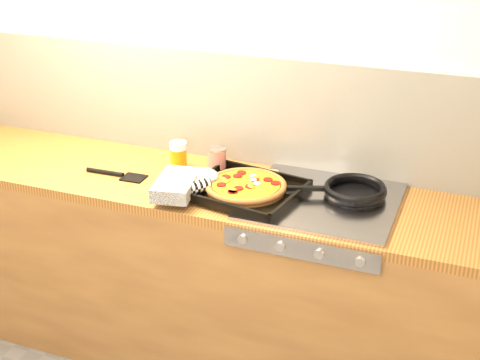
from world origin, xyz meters
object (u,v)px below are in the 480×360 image
at_px(pizza_on_tray, 227,186).
at_px(juice_glass, 178,155).
at_px(frying_pan, 354,191).
at_px(tomato_can, 217,160).

bearing_deg(pizza_on_tray, juice_glass, 149.63).
xyz_separation_m(frying_pan, tomato_can, (-0.62, 0.05, 0.02)).
relative_size(tomato_can, juice_glass, 0.91).
xyz_separation_m(pizza_on_tray, tomato_can, (-0.13, 0.21, 0.01)).
distance_m(pizza_on_tray, tomato_can, 0.25).
height_order(pizza_on_tray, juice_glass, juice_glass).
distance_m(frying_pan, tomato_can, 0.63).
distance_m(pizza_on_tray, frying_pan, 0.52).
distance_m(frying_pan, juice_glass, 0.80).
height_order(pizza_on_tray, frying_pan, pizza_on_tray).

